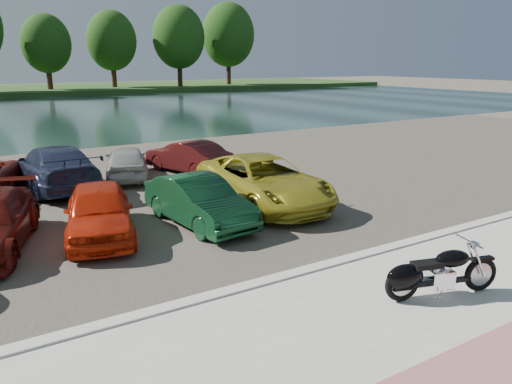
% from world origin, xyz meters
% --- Properties ---
extents(ground, '(200.00, 200.00, 0.00)m').
position_xyz_m(ground, '(0.00, 0.00, 0.00)').
color(ground, '#595447').
rests_on(ground, ground).
extents(promenade, '(60.00, 6.00, 0.10)m').
position_xyz_m(promenade, '(0.00, -1.00, 0.05)').
color(promenade, '#BAB9AF').
rests_on(promenade, ground).
extents(kerb, '(60.00, 0.30, 0.14)m').
position_xyz_m(kerb, '(0.00, 2.00, 0.07)').
color(kerb, '#BAB9AF').
rests_on(kerb, ground).
extents(parking_lot, '(60.00, 18.00, 0.04)m').
position_xyz_m(parking_lot, '(0.00, 11.00, 0.02)').
color(parking_lot, '#3B3730').
rests_on(parking_lot, ground).
extents(river, '(120.00, 40.00, 0.00)m').
position_xyz_m(river, '(0.00, 40.00, 0.00)').
color(river, '#182B28').
rests_on(river, ground).
extents(far_trees, '(70.25, 10.68, 12.52)m').
position_xyz_m(far_trees, '(4.36, 65.79, 7.49)').
color(far_trees, '#321B12').
rests_on(far_trees, far_bank).
extents(motorcycle, '(2.27, 1.01, 1.05)m').
position_xyz_m(motorcycle, '(0.65, -0.17, 0.56)').
color(motorcycle, black).
rests_on(motorcycle, promenade).
extents(car_4, '(2.51, 4.22, 1.35)m').
position_xyz_m(car_4, '(-3.58, 6.53, 0.71)').
color(car_4, red).
rests_on(car_4, parking_lot).
extents(car_5, '(1.72, 4.05, 1.30)m').
position_xyz_m(car_5, '(-1.04, 6.11, 0.69)').
color(car_5, '#114021').
rests_on(car_5, parking_lot).
extents(car_6, '(2.69, 5.46, 1.49)m').
position_xyz_m(car_6, '(1.45, 6.77, 0.78)').
color(car_6, gold).
rests_on(car_6, parking_lot).
extents(car_11, '(2.33, 5.25, 1.50)m').
position_xyz_m(car_11, '(-3.53, 12.27, 0.79)').
color(car_11, '#272F4D').
rests_on(car_11, parking_lot).
extents(car_12, '(2.51, 4.00, 1.27)m').
position_xyz_m(car_12, '(-0.98, 12.45, 0.67)').
color(car_12, '#B8B9B4').
rests_on(car_12, parking_lot).
extents(car_13, '(2.42, 4.06, 1.26)m').
position_xyz_m(car_13, '(1.40, 12.25, 0.67)').
color(car_13, '#4B1414').
rests_on(car_13, parking_lot).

